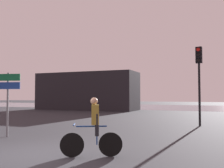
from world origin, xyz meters
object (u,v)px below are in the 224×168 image
direction_sign_post (7,92)px  cyclist (94,127)px  distant_building (87,91)px  traffic_light_far_right (199,71)px

direction_sign_post → cyclist: direction_sign_post is taller
distant_building → traffic_light_far_right: traffic_light_far_right is taller
distant_building → cyclist: size_ratio=7.24×
direction_sign_post → cyclist: size_ratio=1.60×
cyclist → direction_sign_post: bearing=45.0°
distant_building → direction_sign_post: bearing=-71.7°
traffic_light_far_right → direction_sign_post: 9.79m
distant_building → cyclist: 22.32m
distant_building → cyclist: bearing=-61.5°
distant_building → direction_sign_post: 18.95m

